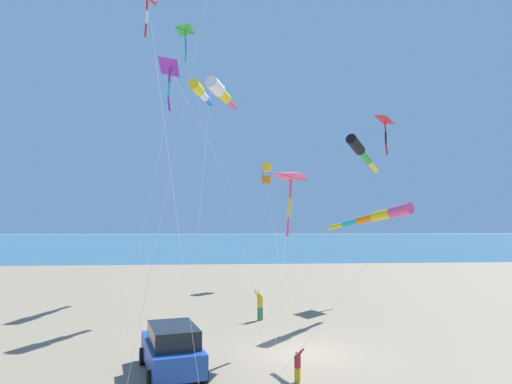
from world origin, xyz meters
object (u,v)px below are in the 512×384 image
object	(u,v)px
person_adult_flyer	(260,303)
kite_delta_red_high_left	(171,68)
kite_windsock_green_low_center	(360,151)
kite_delta_long_streamer_right	(291,177)
kite_delta_teal_far_right	(386,120)
kite_delta_yellow_midlevel	(185,31)
kite_windsock_orange_high_right	(377,216)
kite_windsock_purple_drifting	(220,91)
kite_windsock_black_fish_shape	(200,91)
person_child_green_jacket	(298,364)
kite_box_blue_topmost	(267,174)
parked_car	(172,348)

from	to	relation	value
person_adult_flyer	kite_delta_red_high_left	world-z (taller)	kite_delta_red_high_left
kite_windsock_green_low_center	kite_delta_long_streamer_right	bearing A→B (deg)	-40.20
kite_delta_teal_far_right	kite_delta_yellow_midlevel	bearing A→B (deg)	-71.59
kite_windsock_green_low_center	kite_delta_red_high_left	size ratio (longest dim) A/B	0.74
kite_delta_yellow_midlevel	kite_windsock_orange_high_right	world-z (taller)	kite_delta_yellow_midlevel
kite_delta_yellow_midlevel	kite_windsock_purple_drifting	world-z (taller)	kite_delta_yellow_midlevel
kite_windsock_black_fish_shape	person_adult_flyer	bearing A→B (deg)	21.06
person_adult_flyer	kite_delta_yellow_midlevel	bearing A→B (deg)	-124.65
kite_delta_yellow_midlevel	kite_windsock_purple_drifting	xyz separation A→B (m)	(0.16, 2.40, -4.26)
person_child_green_jacket	kite_windsock_green_low_center	distance (m)	16.50
kite_delta_yellow_midlevel	kite_windsock_orange_high_right	size ratio (longest dim) A/B	2.64
kite_windsock_purple_drifting	kite_delta_teal_far_right	bearing A→B (deg)	111.87
kite_delta_teal_far_right	kite_windsock_orange_high_right	distance (m)	21.38
kite_delta_long_streamer_right	kite_windsock_black_fish_shape	world-z (taller)	kite_windsock_black_fish_shape
kite_delta_long_streamer_right	kite_windsock_black_fish_shape	xyz separation A→B (m)	(-16.29, -5.14, 9.20)
kite_delta_long_streamer_right	kite_box_blue_topmost	bearing A→B (deg)	176.78
kite_windsock_green_low_center	kite_windsock_black_fish_shape	world-z (taller)	kite_windsock_black_fish_shape
parked_car	person_child_green_jacket	size ratio (longest dim) A/B	3.86
person_child_green_jacket	kite_windsock_orange_high_right	size ratio (longest dim) A/B	0.16
kite_windsock_purple_drifting	kite_delta_red_high_left	world-z (taller)	kite_windsock_purple_drifting
person_adult_flyer	kite_delta_long_streamer_right	size ratio (longest dim) A/B	0.18
kite_windsock_purple_drifting	kite_windsock_orange_high_right	distance (m)	16.52
kite_windsock_green_low_center	person_child_green_jacket	bearing A→B (deg)	-28.71
person_adult_flyer	kite_delta_yellow_midlevel	world-z (taller)	kite_delta_yellow_midlevel
kite_windsock_purple_drifting	kite_box_blue_topmost	size ratio (longest dim) A/B	1.18
kite_windsock_purple_drifting	kite_windsock_orange_high_right	bearing A→B (deg)	26.86
kite_delta_teal_far_right	kite_windsock_purple_drifting	xyz separation A→B (m)	(5.60, -13.96, 0.34)
parked_car	kite_delta_teal_far_right	xyz separation A→B (m)	(-17.90, 15.71, 13.52)
kite_windsock_purple_drifting	kite_windsock_black_fish_shape	xyz separation A→B (m)	(-7.58, -1.68, 2.31)
kite_windsock_purple_drifting	kite_delta_red_high_left	size ratio (longest dim) A/B	1.02
kite_delta_teal_far_right	kite_windsock_orange_high_right	xyz separation A→B (m)	(18.04, -7.66, -8.53)
person_child_green_jacket	kite_delta_teal_far_right	distance (m)	26.10
person_child_green_jacket	kite_delta_red_high_left	bearing A→B (deg)	-148.10
kite_windsock_purple_drifting	kite_box_blue_topmost	bearing A→B (deg)	159.50
person_child_green_jacket	kite_windsock_green_low_center	bearing A→B (deg)	151.29
kite_delta_yellow_midlevel	kite_windsock_black_fish_shape	distance (m)	7.71
parked_car	person_adult_flyer	xyz separation A→B (m)	(-9.08, 4.22, 0.03)
kite_box_blue_topmost	kite_windsock_orange_high_right	xyz separation A→B (m)	(24.86, 1.65, -4.71)
person_child_green_jacket	kite_windsock_purple_drifting	size ratio (longest dim) A/B	0.08
kite_box_blue_topmost	kite_delta_yellow_midlevel	bearing A→B (deg)	-29.88
kite_windsock_green_low_center	kite_delta_long_streamer_right	world-z (taller)	kite_windsock_green_low_center
kite_delta_teal_far_right	kite_delta_red_high_left	size ratio (longest dim) A/B	0.99
kite_windsock_green_low_center	kite_windsock_orange_high_right	world-z (taller)	kite_windsock_green_low_center
kite_delta_yellow_midlevel	kite_delta_long_streamer_right	distance (m)	15.40
kite_delta_teal_far_right	kite_delta_yellow_midlevel	world-z (taller)	kite_delta_yellow_midlevel
parked_car	kite_delta_red_high_left	bearing A→B (deg)	-172.19
person_child_green_jacket	kite_windsock_green_low_center	world-z (taller)	kite_windsock_green_low_center
kite_delta_red_high_left	kite_delta_long_streamer_right	bearing A→B (deg)	55.90
kite_delta_teal_far_right	kite_windsock_black_fish_shape	xyz separation A→B (m)	(-1.98, -15.64, 2.65)
person_child_green_jacket	kite_delta_red_high_left	size ratio (longest dim) A/B	0.08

